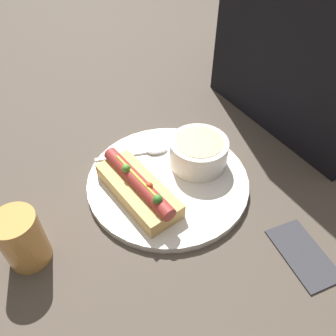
{
  "coord_description": "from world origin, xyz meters",
  "views": [
    {
      "loc": [
        0.35,
        -0.21,
        0.46
      ],
      "look_at": [
        0.0,
        0.0,
        0.04
      ],
      "focal_mm": 35.0,
      "sensor_mm": 36.0,
      "label": 1
    }
  ],
  "objects": [
    {
      "name": "ground_plane",
      "position": [
        0.0,
        0.0,
        0.0
      ],
      "size": [
        4.0,
        4.0,
        0.0
      ],
      "primitive_type": "plane",
      "color": "#4C4238"
    },
    {
      "name": "soup_bowl",
      "position": [
        -0.01,
        0.07,
        0.04
      ],
      "size": [
        0.11,
        0.11,
        0.05
      ],
      "color": "silver",
      "rests_on": "dinner_plate"
    },
    {
      "name": "spoon",
      "position": [
        -0.08,
        0.0,
        0.02
      ],
      "size": [
        0.06,
        0.14,
        0.01
      ],
      "rotation": [
        0.0,
        0.0,
        1.27
      ],
      "color": "#B7B7BC",
      "rests_on": "dinner_plate"
    },
    {
      "name": "dinner_plate",
      "position": [
        0.0,
        0.0,
        0.01
      ],
      "size": [
        0.3,
        0.3,
        0.01
      ],
      "color": "white",
      "rests_on": "ground_plane"
    },
    {
      "name": "napkin",
      "position": [
        0.24,
        0.1,
        0.0
      ],
      "size": [
        0.12,
        0.08,
        0.01
      ],
      "rotation": [
        0.0,
        0.0,
        -0.16
      ],
      "color": "#333338",
      "rests_on": "ground_plane"
    },
    {
      "name": "hot_dog",
      "position": [
        0.01,
        -0.07,
        0.03
      ],
      "size": [
        0.18,
        0.09,
        0.06
      ],
      "rotation": [
        0.0,
        0.0,
        0.12
      ],
      "color": "#DBAD60",
      "rests_on": "dinner_plate"
    },
    {
      "name": "drinking_glass",
      "position": [
        0.02,
        -0.26,
        0.05
      ],
      "size": [
        0.06,
        0.06,
        0.1
      ],
      "color": "#D8994C",
      "rests_on": "ground_plane"
    },
    {
      "name": "seated_diner",
      "position": [
        -0.04,
        0.36,
        0.23
      ],
      "size": [
        0.39,
        0.18,
        0.55
      ],
      "color": "black",
      "rests_on": "ground_plane"
    }
  ]
}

